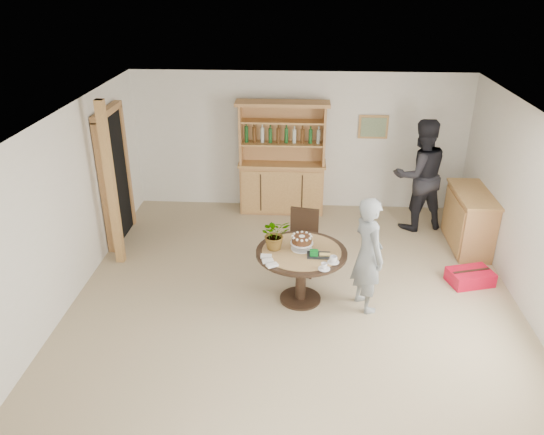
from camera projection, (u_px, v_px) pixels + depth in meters
The scene contains 17 objects.
ground at pixel (294, 312), 6.97m from camera, with size 7.00×7.00×0.00m, color #C6B387.
room_shell at pixel (297, 190), 6.23m from camera, with size 6.04×7.04×2.52m.
doorway at pixel (114, 175), 8.46m from camera, with size 0.13×1.10×2.18m.
pine_post at pixel (111, 186), 7.66m from camera, with size 0.12×0.12×2.50m, color tan.
hutch at pixel (282, 175), 9.61m from camera, with size 1.62×0.54×2.04m.
sideboard at pixel (469, 220), 8.43m from camera, with size 0.54×1.26×0.94m.
dining_table at pixel (301, 261), 6.98m from camera, with size 1.20×1.20×0.76m.
dining_chair at pixel (303, 237), 7.76m from camera, with size 0.49×0.49×0.95m.
birthday_cake at pixel (302, 241), 6.91m from camera, with size 0.30×0.30×0.20m.
flower_vase at pixel (275, 234), 6.89m from camera, with size 0.38×0.33×0.42m, color #3F7233.
gift_tray at pixel (318, 254), 6.78m from camera, with size 0.30×0.20×0.08m.
coffee_cup_a at pixel (333, 260), 6.63m from camera, with size 0.15×0.15×0.09m.
coffee_cup_b at pixel (324, 267), 6.48m from camera, with size 0.15×0.15×0.08m.
napkins at pixel (269, 261), 6.65m from camera, with size 0.24×0.33×0.03m.
teen_boy at pixel (368, 255), 6.77m from camera, with size 0.57×0.38×1.57m, color gray.
adult_person at pixel (420, 175), 8.86m from camera, with size 0.93×0.73×1.92m, color black.
red_suitcase at pixel (470, 277), 7.57m from camera, with size 0.69×0.55×0.21m.
Camera 1 is at (0.05, -5.77, 4.12)m, focal length 35.00 mm.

